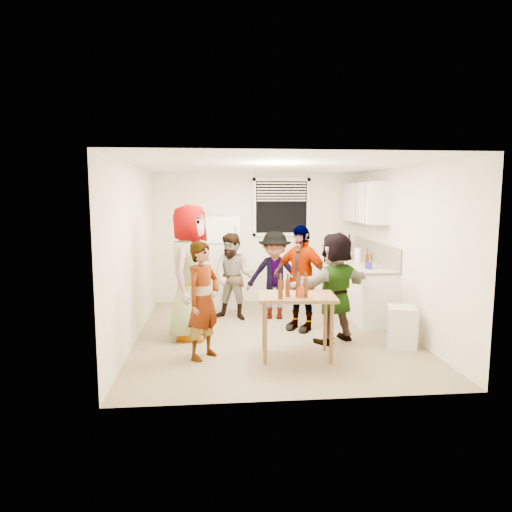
{
  "coord_description": "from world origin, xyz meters",
  "views": [
    {
      "loc": [
        -0.87,
        -6.6,
        2.06
      ],
      "look_at": [
        -0.22,
        0.3,
        1.15
      ],
      "focal_mm": 32.0,
      "sensor_mm": 36.0,
      "label": 1
    }
  ],
  "objects": [
    {
      "name": "backsplash",
      "position": [
        1.99,
        1.15,
        1.08
      ],
      "size": [
        0.03,
        2.2,
        0.36
      ],
      "primitive_type": "cube",
      "color": "#B2AEA3",
      "rests_on": "countertop"
    },
    {
      "name": "refrigerator",
      "position": [
        -0.75,
        1.88,
        0.85
      ],
      "size": [
        0.7,
        0.7,
        1.7
      ],
      "primitive_type": "cube",
      "color": "white",
      "rests_on": "ground"
    },
    {
      "name": "window",
      "position": [
        0.45,
        2.21,
        1.85
      ],
      "size": [
        1.12,
        0.1,
        1.06
      ],
      "primitive_type": null,
      "color": "white",
      "rests_on": "room"
    },
    {
      "name": "blue_cup",
      "position": [
        1.61,
        0.43,
        0.9
      ],
      "size": [
        0.09,
        0.09,
        0.12
      ],
      "primitive_type": "cylinder",
      "color": "#201DB8",
      "rests_on": "countertop"
    },
    {
      "name": "guest_stripe",
      "position": [
        -1.01,
        -0.91,
        0.0
      ],
      "size": [
        1.5,
        1.38,
        0.36
      ],
      "primitive_type": "imported",
      "rotation": [
        0.0,
        0.0,
        0.87
      ],
      "color": "#141933",
      "rests_on": "ground"
    },
    {
      "name": "guest_orange",
      "position": [
        0.83,
        -0.42,
        0.0
      ],
      "size": [
        2.04,
        2.08,
        0.46
      ],
      "primitive_type": "imported",
      "rotation": [
        0.0,
        0.0,
        3.66
      ],
      "color": "#CC724E",
      "rests_on": "ground"
    },
    {
      "name": "counter_lower",
      "position": [
        1.7,
        1.15,
        0.43
      ],
      "size": [
        0.6,
        2.2,
        0.86
      ],
      "primitive_type": "cube",
      "color": "white",
      "rests_on": "ground"
    },
    {
      "name": "beer_bottle_table",
      "position": [
        0.04,
        -1.08,
        0.82
      ],
      "size": [
        0.06,
        0.06,
        0.21
      ],
      "primitive_type": "cylinder",
      "color": "#47230C",
      "rests_on": "serving_table"
    },
    {
      "name": "trash_bin",
      "position": [
        1.7,
        -0.72,
        0.25
      ],
      "size": [
        0.47,
        0.47,
        0.56
      ],
      "primitive_type": "cube",
      "rotation": [
        0.0,
        0.0,
        -0.29
      ],
      "color": "beige",
      "rests_on": "ground"
    },
    {
      "name": "guest_black",
      "position": [
        0.45,
        0.2,
        0.0
      ],
      "size": [
        1.79,
        1.85,
        0.4
      ],
      "primitive_type": "imported",
      "rotation": [
        0.0,
        0.0,
        -0.72
      ],
      "color": "black",
      "rests_on": "ground"
    },
    {
      "name": "guest_back_left",
      "position": [
        -0.55,
        0.9,
        0.0
      ],
      "size": [
        1.2,
        1.61,
        0.55
      ],
      "primitive_type": "imported",
      "rotation": [
        0.0,
        0.0,
        -0.38
      ],
      "color": "brown",
      "rests_on": "ground"
    },
    {
      "name": "beer_bottle_counter",
      "position": [
        1.6,
        0.5,
        0.9
      ],
      "size": [
        0.06,
        0.06,
        0.24
      ],
      "primitive_type": "cylinder",
      "color": "#47230C",
      "rests_on": "countertop"
    },
    {
      "name": "countertop",
      "position": [
        1.7,
        1.15,
        0.88
      ],
      "size": [
        0.64,
        2.22,
        0.04
      ],
      "primitive_type": "cube",
      "color": "beige",
      "rests_on": "counter_lower"
    },
    {
      "name": "serving_table",
      "position": [
        0.18,
        -1.0,
        0.0
      ],
      "size": [
        1.02,
        0.72,
        0.82
      ],
      "primitive_type": null,
      "rotation": [
        0.0,
        0.0,
        -0.08
      ],
      "color": "brown",
      "rests_on": "ground"
    },
    {
      "name": "kettle",
      "position": [
        1.65,
        1.59,
        0.9
      ],
      "size": [
        0.27,
        0.25,
        0.18
      ],
      "primitive_type": null,
      "rotation": [
        0.0,
        0.0,
        0.42
      ],
      "color": "silver",
      "rests_on": "countertop"
    },
    {
      "name": "paper_towel",
      "position": [
        1.68,
        1.23,
        0.9
      ],
      "size": [
        0.11,
        0.11,
        0.25
      ],
      "primitive_type": "cylinder",
      "color": "white",
      "rests_on": "countertop"
    },
    {
      "name": "picture_frame",
      "position": [
        1.92,
        1.38,
        0.98
      ],
      "size": [
        0.02,
        0.19,
        0.16
      ],
      "primitive_type": "cube",
      "color": "gold",
      "rests_on": "countertop"
    },
    {
      "name": "room",
      "position": [
        0.0,
        0.0,
        0.0
      ],
      "size": [
        4.0,
        4.5,
        2.5
      ],
      "primitive_type": null,
      "color": "white",
      "rests_on": "ground"
    },
    {
      "name": "wine_bottle",
      "position": [
        1.75,
        1.99,
        0.9
      ],
      "size": [
        0.08,
        0.08,
        0.32
      ],
      "primitive_type": "cylinder",
      "color": "black",
      "rests_on": "countertop"
    },
    {
      "name": "upper_cabinets",
      "position": [
        1.83,
        1.35,
        1.95
      ],
      "size": [
        0.34,
        1.6,
        0.7
      ],
      "primitive_type": "cube",
      "color": "white",
      "rests_on": "room"
    },
    {
      "name": "guest_back_right",
      "position": [
        0.15,
        0.91,
        0.0
      ],
      "size": [
        1.24,
        1.64,
        0.55
      ],
      "primitive_type": "imported",
      "rotation": [
        0.0,
        0.0,
        -0.21
      ],
      "color": "#424247",
      "rests_on": "ground"
    },
    {
      "name": "guest_grey",
      "position": [
        -1.22,
        -0.05,
        0.0
      ],
      "size": [
        2.15,
        1.54,
        0.62
      ],
      "primitive_type": "imported",
      "rotation": [
        0.0,
        0.0,
        1.23
      ],
      "color": "gray",
      "rests_on": "ground"
    },
    {
      "name": "red_cup",
      "position": [
        0.2,
        -1.12,
        0.82
      ],
      "size": [
        0.1,
        0.1,
        0.13
      ],
      "primitive_type": "cylinder",
      "color": "#A43216",
      "rests_on": "serving_table"
    }
  ]
}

